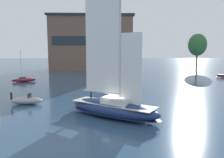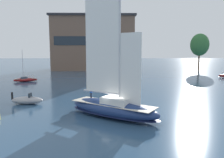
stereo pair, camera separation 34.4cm
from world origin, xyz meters
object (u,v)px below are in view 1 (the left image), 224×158
at_px(motor_tender, 26,100).
at_px(tree_shore_left, 197,45).
at_px(sailboat_moored_near_marina, 24,80).
at_px(sailboat_main, 113,106).

bearing_deg(motor_tender, tree_shore_left, 47.78).
bearing_deg(tree_shore_left, sailboat_moored_near_marina, -152.87).
bearing_deg(sailboat_main, tree_shore_left, 59.29).
height_order(tree_shore_left, sailboat_moored_near_marina, tree_shore_left).
height_order(tree_shore_left, motor_tender, tree_shore_left).
distance_m(tree_shore_left, motor_tender, 70.99).
relative_size(tree_shore_left, motor_tender, 3.08).
distance_m(sailboat_moored_near_marina, motor_tender, 24.96).
bearing_deg(sailboat_main, motor_tender, 152.25).
height_order(sailboat_moored_near_marina, motor_tender, sailboat_moored_near_marina).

